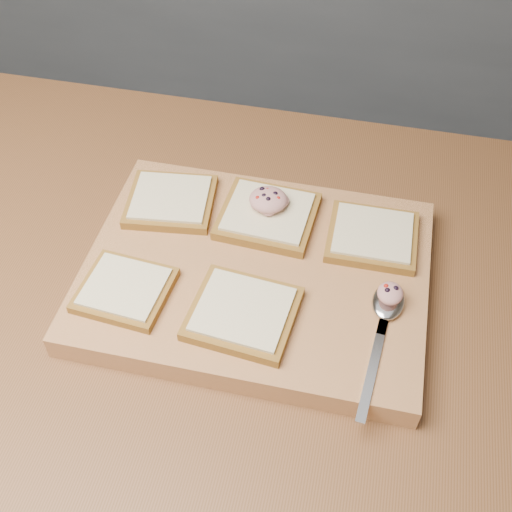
{
  "coord_description": "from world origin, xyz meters",
  "views": [
    {
      "loc": [
        0.26,
        -0.54,
        1.59
      ],
      "look_at": [
        0.14,
        0.0,
        0.96
      ],
      "focal_mm": 45.0,
      "sensor_mm": 36.0,
      "label": 1
    }
  ],
  "objects_px": {
    "tuna_salad_dollop": "(268,200)",
    "spoon": "(386,310)",
    "bread_far_center": "(268,215)",
    "cutting_board": "(256,275)"
  },
  "relations": [
    {
      "from": "cutting_board",
      "to": "tuna_salad_dollop",
      "type": "xyz_separation_m",
      "value": [
        -0.0,
        0.1,
        0.05
      ]
    },
    {
      "from": "tuna_salad_dollop",
      "to": "spoon",
      "type": "relative_size",
      "value": 0.26
    },
    {
      "from": "bread_far_center",
      "to": "tuna_salad_dollop",
      "type": "height_order",
      "value": "tuna_salad_dollop"
    },
    {
      "from": "tuna_salad_dollop",
      "to": "spoon",
      "type": "distance_m",
      "value": 0.23
    },
    {
      "from": "cutting_board",
      "to": "spoon",
      "type": "relative_size",
      "value": 2.22
    },
    {
      "from": "tuna_salad_dollop",
      "to": "spoon",
      "type": "height_order",
      "value": "tuna_salad_dollop"
    },
    {
      "from": "tuna_salad_dollop",
      "to": "spoon",
      "type": "bearing_deg",
      "value": -37.48
    },
    {
      "from": "bread_far_center",
      "to": "spoon",
      "type": "distance_m",
      "value": 0.22
    },
    {
      "from": "bread_far_center",
      "to": "spoon",
      "type": "relative_size",
      "value": 0.68
    },
    {
      "from": "bread_far_center",
      "to": "spoon",
      "type": "height_order",
      "value": "bread_far_center"
    }
  ]
}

